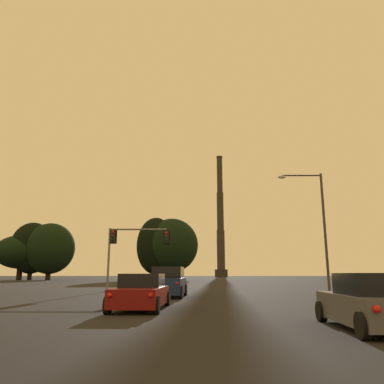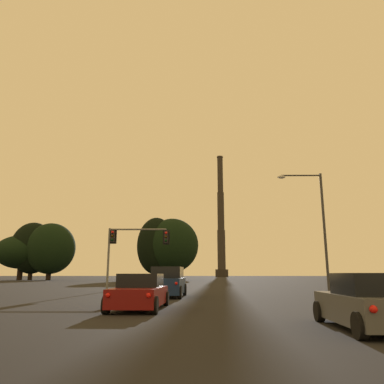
% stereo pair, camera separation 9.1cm
% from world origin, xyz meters
% --- Properties ---
extents(suv_left_lane_front, '(2.30, 4.98, 1.86)m').
position_xyz_m(suv_left_lane_front, '(-3.04, 22.22, 0.90)').
color(suv_left_lane_front, navy).
rests_on(suv_left_lane_front, ground_plane).
extents(sedan_left_lane_second, '(2.11, 4.75, 1.43)m').
position_xyz_m(sedan_left_lane_second, '(-3.55, 13.80, 0.67)').
color(sedan_left_lane_second, maroon).
rests_on(sedan_left_lane_second, ground_plane).
extents(hatchback_right_lane_third, '(2.07, 4.17, 1.44)m').
position_xyz_m(hatchback_right_lane_third, '(3.27, 8.06, 0.66)').
color(hatchback_right_lane_third, '#4C4F54').
rests_on(hatchback_right_lane_third, ground_plane).
extents(traffic_light_overhead_left, '(5.28, 0.50, 5.20)m').
position_xyz_m(traffic_light_overhead_left, '(-6.80, 29.36, 3.98)').
color(traffic_light_overhead_left, slate).
rests_on(traffic_light_overhead_left, ground_plane).
extents(street_lamp, '(3.57, 0.36, 9.37)m').
position_xyz_m(street_lamp, '(8.30, 27.26, 5.72)').
color(street_lamp, '#38383A').
rests_on(street_lamp, ground_plane).
extents(smokestack, '(6.10, 6.10, 59.86)m').
position_xyz_m(smokestack, '(10.88, 179.73, 23.42)').
color(smokestack, '#2B2722').
rests_on(smokestack, ground_plane).
extents(treeline_far_right, '(9.12, 8.20, 14.79)m').
position_xyz_m(treeline_far_right, '(-10.83, 87.78, 8.03)').
color(treeline_far_right, black).
rests_on(treeline_far_right, ground_plane).
extents(treeline_left_mid, '(12.66, 11.40, 10.65)m').
position_xyz_m(treeline_left_mid, '(-43.36, 88.62, 6.61)').
color(treeline_left_mid, black).
rests_on(treeline_left_mid, ground_plane).
extents(treeline_right_mid, '(10.29, 9.26, 13.73)m').
position_xyz_m(treeline_right_mid, '(-40.82, 88.53, 7.59)').
color(treeline_right_mid, black).
rests_on(treeline_right_mid, ground_plane).
extents(treeline_center_left, '(11.59, 10.43, 13.43)m').
position_xyz_m(treeline_center_left, '(-36.08, 87.62, 7.41)').
color(treeline_center_left, black).
rests_on(treeline_center_left, ground_plane).
extents(treeline_center_right, '(12.44, 11.19, 14.54)m').
position_xyz_m(treeline_center_right, '(-6.96, 87.82, 8.15)').
color(treeline_center_right, black).
rests_on(treeline_center_right, ground_plane).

